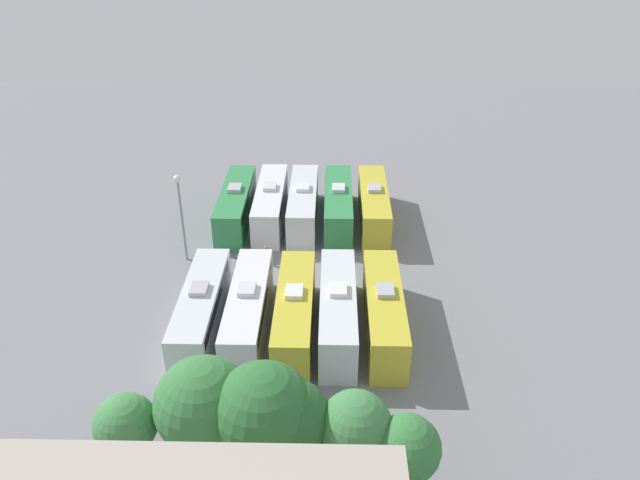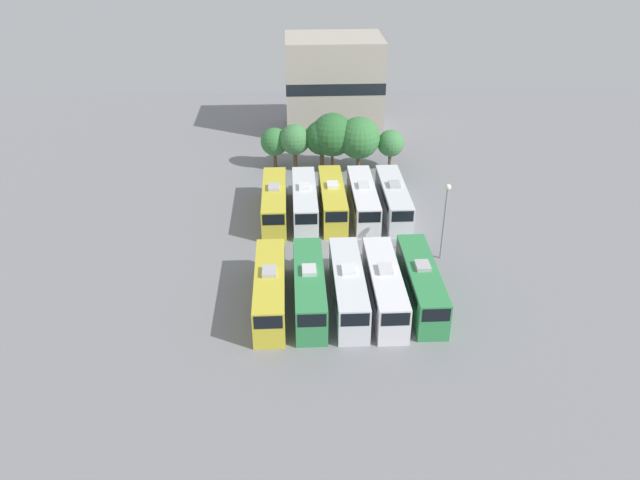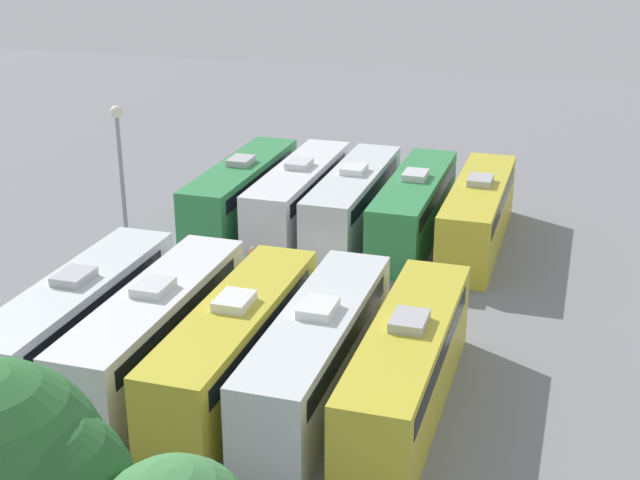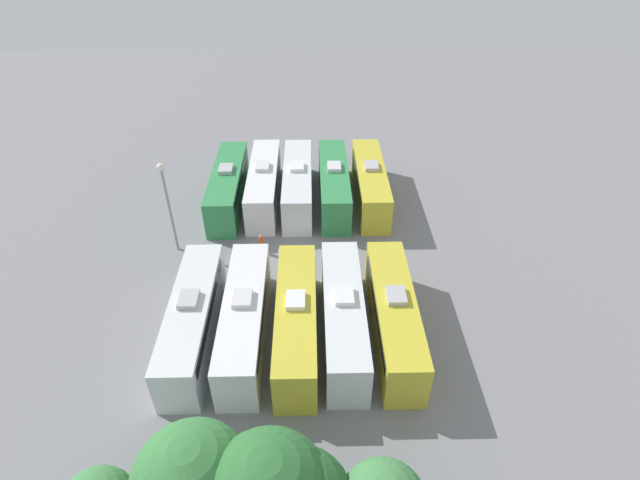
# 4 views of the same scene
# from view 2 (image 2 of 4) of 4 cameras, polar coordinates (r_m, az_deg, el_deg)

# --- Properties ---
(ground_plane) EXTENTS (112.95, 112.95, 0.00)m
(ground_plane) POSITION_cam_2_polar(r_m,az_deg,el_deg) (61.82, 1.78, -1.27)
(ground_plane) COLOR gray
(bus_0) EXTENTS (2.58, 11.72, 3.73)m
(bus_0) POSITION_cam_2_polar(r_m,az_deg,el_deg) (53.55, -4.59, -4.39)
(bus_0) COLOR gold
(bus_0) RESTS_ON ground_plane
(bus_1) EXTENTS (2.58, 11.72, 3.73)m
(bus_1) POSITION_cam_2_polar(r_m,az_deg,el_deg) (53.58, -0.99, -4.27)
(bus_1) COLOR #338C4C
(bus_1) RESTS_ON ground_plane
(bus_2) EXTENTS (2.58, 11.72, 3.73)m
(bus_2) POSITION_cam_2_polar(r_m,az_deg,el_deg) (53.70, 2.59, -4.21)
(bus_2) COLOR silver
(bus_2) RESTS_ON ground_plane
(bus_3) EXTENTS (2.58, 11.72, 3.73)m
(bus_3) POSITION_cam_2_polar(r_m,az_deg,el_deg) (53.98, 5.91, -4.16)
(bus_3) COLOR white
(bus_3) RESTS_ON ground_plane
(bus_4) EXTENTS (2.58, 11.72, 3.73)m
(bus_4) POSITION_cam_2_polar(r_m,az_deg,el_deg) (54.85, 9.22, -3.81)
(bus_4) COLOR #338C4C
(bus_4) RESTS_ON ground_plane
(bus_5) EXTENTS (2.58, 11.72, 3.73)m
(bus_5) POSITION_cam_2_polar(r_m,az_deg,el_deg) (68.23, -4.19, 3.57)
(bus_5) COLOR gold
(bus_5) RESTS_ON ground_plane
(bus_6) EXTENTS (2.58, 11.72, 3.73)m
(bus_6) POSITION_cam_2_polar(r_m,az_deg,el_deg) (68.19, -1.41, 3.63)
(bus_6) COLOR silver
(bus_6) RESTS_ON ground_plane
(bus_7) EXTENTS (2.58, 11.72, 3.73)m
(bus_7) POSITION_cam_2_polar(r_m,az_deg,el_deg) (68.61, 1.15, 3.80)
(bus_7) COLOR gold
(bus_7) RESTS_ON ground_plane
(bus_8) EXTENTS (2.58, 11.72, 3.73)m
(bus_8) POSITION_cam_2_polar(r_m,az_deg,el_deg) (68.71, 3.95, 3.77)
(bus_8) COLOR white
(bus_8) RESTS_ON ground_plane
(bus_9) EXTENTS (2.58, 11.72, 3.73)m
(bus_9) POSITION_cam_2_polar(r_m,az_deg,el_deg) (69.18, 6.72, 3.82)
(bus_9) COLOR silver
(bus_9) RESTS_ON ground_plane
(worker_person) EXTENTS (0.36, 0.36, 1.72)m
(worker_person) POSITION_cam_2_polar(r_m,az_deg,el_deg) (61.10, 4.56, -0.89)
(worker_person) COLOR #CC4C19
(worker_person) RESTS_ON ground_plane
(light_pole) EXTENTS (0.60, 0.60, 7.90)m
(light_pole) POSITION_cam_2_polar(r_m,az_deg,el_deg) (59.74, 11.41, 2.80)
(light_pole) COLOR gray
(light_pole) RESTS_ON ground_plane
(tree_0) EXTENTS (3.54, 3.54, 5.24)m
(tree_0) POSITION_cam_2_polar(r_m,az_deg,el_deg) (80.40, -4.18, 8.94)
(tree_0) COLOR brown
(tree_0) RESTS_ON ground_plane
(tree_1) EXTENTS (3.86, 3.86, 5.97)m
(tree_1) POSITION_cam_2_polar(r_m,az_deg,el_deg) (79.40, -2.31, 9.16)
(tree_1) COLOR brown
(tree_1) RESTS_ON ground_plane
(tree_2) EXTENTS (4.34, 4.34, 6.44)m
(tree_2) POSITION_cam_2_polar(r_m,az_deg,el_deg) (79.23, 0.18, 9.32)
(tree_2) COLOR brown
(tree_2) RESTS_ON ground_plane
(tree_3) EXTENTS (5.42, 5.42, 7.37)m
(tree_3) POSITION_cam_2_polar(r_m,az_deg,el_deg) (79.12, 1.15, 9.60)
(tree_3) COLOR brown
(tree_3) RESTS_ON ground_plane
(tree_4) EXTENTS (5.25, 5.25, 7.08)m
(tree_4) POSITION_cam_2_polar(r_m,az_deg,el_deg) (78.80, 3.58, 9.30)
(tree_4) COLOR brown
(tree_4) RESTS_ON ground_plane
(tree_5) EXTENTS (3.39, 3.39, 5.15)m
(tree_5) POSITION_cam_2_polar(r_m,az_deg,el_deg) (80.20, 6.48, 8.77)
(tree_5) COLOR brown
(tree_5) RESTS_ON ground_plane
(depot_building) EXTENTS (13.74, 10.26, 13.52)m
(depot_building) POSITION_cam_2_polar(r_m,az_deg,el_deg) (92.87, 1.24, 14.06)
(depot_building) COLOR #B2A899
(depot_building) RESTS_ON ground_plane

